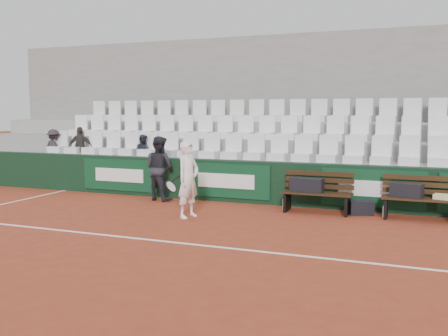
# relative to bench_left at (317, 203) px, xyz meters

# --- Properties ---
(ground) EXTENTS (80.00, 80.00, 0.00)m
(ground) POSITION_rel_bench_left_xyz_m (-2.09, -3.33, -0.23)
(ground) COLOR maroon
(ground) RESTS_ON ground
(court_baseline) EXTENTS (18.00, 0.06, 0.01)m
(court_baseline) POSITION_rel_bench_left_xyz_m (-2.09, -3.33, -0.22)
(court_baseline) COLOR white
(court_baseline) RESTS_ON ground
(back_barrier) EXTENTS (18.00, 0.34, 1.00)m
(back_barrier) POSITION_rel_bench_left_xyz_m (-2.02, 0.67, 0.28)
(back_barrier) COLOR black
(back_barrier) RESTS_ON ground
(grandstand_tier_front) EXTENTS (18.00, 0.95, 1.00)m
(grandstand_tier_front) POSITION_rel_bench_left_xyz_m (-2.09, 1.30, 0.28)
(grandstand_tier_front) COLOR gray
(grandstand_tier_front) RESTS_ON ground
(grandstand_tier_mid) EXTENTS (18.00, 0.95, 1.45)m
(grandstand_tier_mid) POSITION_rel_bench_left_xyz_m (-2.09, 2.25, 0.50)
(grandstand_tier_mid) COLOR gray
(grandstand_tier_mid) RESTS_ON ground
(grandstand_tier_back) EXTENTS (18.00, 0.95, 1.90)m
(grandstand_tier_back) POSITION_rel_bench_left_xyz_m (-2.09, 3.20, 0.72)
(grandstand_tier_back) COLOR #969693
(grandstand_tier_back) RESTS_ON ground
(grandstand_rear_wall) EXTENTS (18.00, 0.30, 4.40)m
(grandstand_rear_wall) POSITION_rel_bench_left_xyz_m (-2.09, 3.82, 1.98)
(grandstand_rear_wall) COLOR gray
(grandstand_rear_wall) RESTS_ON ground
(seat_row_front) EXTENTS (11.90, 0.44, 0.63)m
(seat_row_front) POSITION_rel_bench_left_xyz_m (-2.09, 1.12, 1.09)
(seat_row_front) COLOR white
(seat_row_front) RESTS_ON grandstand_tier_front
(seat_row_mid) EXTENTS (11.90, 0.44, 0.63)m
(seat_row_mid) POSITION_rel_bench_left_xyz_m (-2.09, 2.07, 1.54)
(seat_row_mid) COLOR white
(seat_row_mid) RESTS_ON grandstand_tier_mid
(seat_row_back) EXTENTS (11.90, 0.44, 0.63)m
(seat_row_back) POSITION_rel_bench_left_xyz_m (-2.09, 3.02, 1.99)
(seat_row_back) COLOR silver
(seat_row_back) RESTS_ON grandstand_tier_back
(bench_left) EXTENTS (1.50, 0.56, 0.45)m
(bench_left) POSITION_rel_bench_left_xyz_m (0.00, 0.00, 0.00)
(bench_left) COLOR black
(bench_left) RESTS_ON ground
(bench_right) EXTENTS (1.50, 0.56, 0.45)m
(bench_right) POSITION_rel_bench_left_xyz_m (2.07, 0.04, 0.00)
(bench_right) COLOR #34200F
(bench_right) RESTS_ON ground
(sports_bag_left) EXTENTS (0.71, 0.34, 0.30)m
(sports_bag_left) POSITION_rel_bench_left_xyz_m (-0.22, -0.00, 0.37)
(sports_bag_left) COLOR black
(sports_bag_left) RESTS_ON bench_left
(sports_bag_right) EXTENTS (0.67, 0.44, 0.29)m
(sports_bag_right) POSITION_rel_bench_left_xyz_m (1.81, 0.05, 0.37)
(sports_bag_right) COLOR black
(sports_bag_right) RESTS_ON bench_right
(towel) EXTENTS (0.40, 0.34, 0.10)m
(towel) POSITION_rel_bench_left_xyz_m (2.50, 0.06, 0.27)
(towel) COLOR #D4C989
(towel) RESTS_ON bench_right
(sports_bag_ground) EXTENTS (0.56, 0.45, 0.30)m
(sports_bag_ground) POSITION_rel_bench_left_xyz_m (0.92, 0.17, -0.07)
(sports_bag_ground) COLOR black
(sports_bag_ground) RESTS_ON ground
(water_bottle_near) EXTENTS (0.07, 0.07, 0.25)m
(water_bottle_near) POSITION_rel_bench_left_xyz_m (-0.73, 0.05, -0.10)
(water_bottle_near) COLOR silver
(water_bottle_near) RESTS_ON ground
(water_bottle_far) EXTENTS (0.07, 0.07, 0.24)m
(water_bottle_far) POSITION_rel_bench_left_xyz_m (1.39, 0.02, -0.10)
(water_bottle_far) COLOR #B2C1C9
(water_bottle_far) RESTS_ON ground
(tennis_player) EXTENTS (0.76, 0.66, 1.58)m
(tennis_player) POSITION_rel_bench_left_xyz_m (-2.38, -1.41, 0.56)
(tennis_player) COLOR white
(tennis_player) RESTS_ON ground
(ball_kid) EXTENTS (0.90, 0.78, 1.58)m
(ball_kid) POSITION_rel_bench_left_xyz_m (-3.92, 0.17, 0.57)
(ball_kid) COLOR #212129
(ball_kid) RESTS_ON ground
(spectator_a) EXTENTS (0.82, 0.66, 1.12)m
(spectator_a) POSITION_rel_bench_left_xyz_m (-7.98, 1.17, 1.33)
(spectator_a) COLOR #282025
(spectator_a) RESTS_ON grandstand_tier_front
(spectator_b) EXTENTS (0.76, 0.55, 1.20)m
(spectator_b) POSITION_rel_bench_left_xyz_m (-7.02, 1.17, 1.38)
(spectator_b) COLOR #312D27
(spectator_b) RESTS_ON grandstand_tier_front
(spectator_c) EXTENTS (0.59, 0.52, 1.01)m
(spectator_c) POSITION_rel_bench_left_xyz_m (-4.96, 1.17, 1.28)
(spectator_c) COLOR #1D222C
(spectator_c) RESTS_ON grandstand_tier_front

